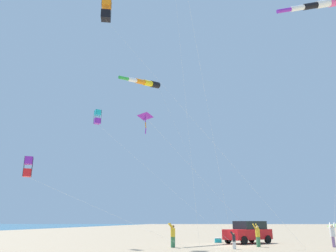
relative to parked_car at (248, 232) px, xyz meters
name	(u,v)px	position (x,y,z in m)	size (l,w,h in m)	color
ground_plane	(228,245)	(2.08, 2.58, -0.95)	(600.00, 600.00, 0.00)	gray
parked_car	(248,232)	(0.00, 0.00, 0.00)	(4.51, 4.13, 1.85)	red
cooler_box	(218,240)	(2.57, -0.93, -0.74)	(0.62, 0.42, 0.42)	#1EB7C6
person_adult_flyer	(332,234)	(-5.48, 4.07, 0.00)	(0.59, 0.63, 1.75)	#8E6B9E
person_child_green_jacket	(173,234)	(6.26, 5.23, -0.02)	(0.60, 0.53, 1.72)	#3D7F51
person_child_grey_jacket	(234,239)	(2.00, 6.41, -0.32)	(0.41, 0.37, 1.15)	silver
person_bystander_far	(258,234)	(-0.03, 4.17, -0.05)	(0.59, 0.56, 1.66)	#3D7F51
kite_windsock_yellow_midlevel	(319,5)	(-4.35, 10.08, 15.36)	(4.96, 7.30, 17.04)	#EF4C93
kite_delta_checkered_midright	(146,117)	(8.50, 4.69, 9.15)	(10.42, 6.60, 10.45)	purple
kite_box_teal_far_right	(106,10)	(11.08, 9.07, 16.54)	(14.28, 3.11, 18.43)	orange
kite_box_rainbow_low_near	(28,167)	(15.09, 10.43, 4.17)	(10.40, 4.64, 5.76)	purple
kite_box_red_high_left	(98,117)	(12.79, 3.98, 9.51)	(11.49, 1.40, 11.10)	#1EB7C6
kite_windsock_long_streamer_left	(145,83)	(9.80, -3.22, 15.84)	(10.45, 5.29, 17.56)	black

